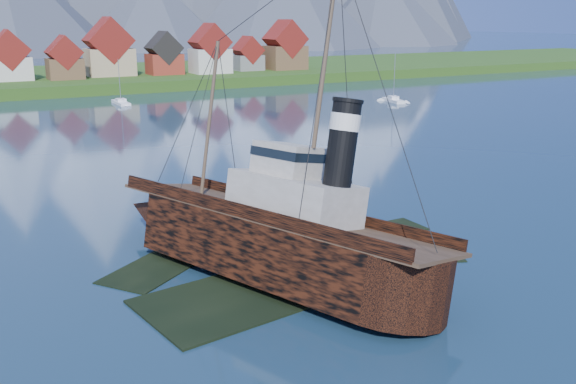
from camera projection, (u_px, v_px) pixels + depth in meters
ground at (283, 275)px, 51.41m from camera, size 1400.00×1400.00×0.00m
shoal at (289, 267)px, 54.15m from camera, size 31.71×21.24×1.14m
shore_bank at (13, 86)px, 194.49m from camera, size 600.00×80.00×3.20m
seawall at (32, 99)px, 162.51m from camera, size 600.00×2.50×2.00m
tugboat_wreck at (260, 231)px, 51.75m from camera, size 7.77×33.50×26.54m
sailboat_d at (393, 101)px, 156.80m from camera, size 4.25×9.17×12.14m
sailboat_e at (121, 103)px, 152.89m from camera, size 2.50×9.51×11.00m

